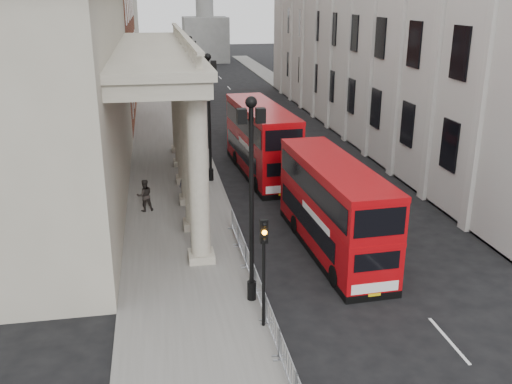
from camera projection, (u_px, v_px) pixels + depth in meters
name	position (u px, v px, depth m)	size (l,w,h in m)	color
ground	(288.00, 358.00, 19.76)	(260.00, 260.00, 0.00)	black
sidewalk_west	(170.00, 146.00, 47.12)	(6.00, 140.00, 0.12)	slate
sidewalk_east	(360.00, 137.00, 49.88)	(3.00, 140.00, 0.12)	slate
kerb	(205.00, 144.00, 47.61)	(0.20, 140.00, 0.14)	slate
portico_building	(40.00, 103.00, 32.75)	(9.00, 28.00, 12.00)	#9E9885
brick_building	(85.00, 3.00, 58.99)	(9.00, 32.00, 22.00)	brown
west_building_far	(106.00, 7.00, 89.05)	(9.00, 30.00, 20.00)	#9E9885
lamp_post_south	(251.00, 188.00, 21.76)	(1.05, 0.44, 8.32)	black
lamp_post_mid	(209.00, 109.00, 36.63)	(1.05, 0.44, 8.32)	black
lamp_post_north	(191.00, 76.00, 51.50)	(1.05, 0.44, 8.32)	black
traffic_light	(264.00, 253.00, 20.49)	(0.28, 0.33, 4.30)	black
crowd_barriers	(266.00, 309.00, 21.55)	(0.50, 18.75, 1.10)	gray
bus_near	(333.00, 206.00, 27.34)	(2.92, 10.40, 4.45)	#AB070D
bus_far	(261.00, 139.00, 39.20)	(3.36, 11.20, 4.77)	#A3070C
pedestrian_a	(194.00, 212.00, 30.33)	(0.63, 0.41, 1.72)	black
pedestrian_b	(145.00, 195.00, 32.52)	(0.91, 0.71, 1.87)	black
pedestrian_c	(187.00, 182.00, 35.06)	(0.85, 0.55, 1.74)	black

